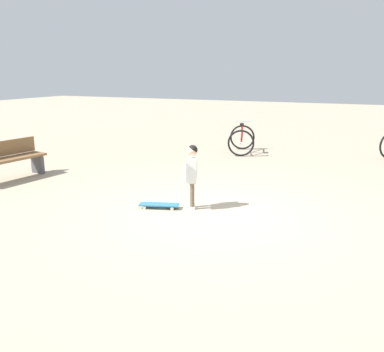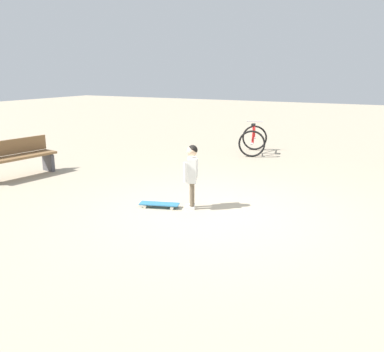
{
  "view_description": "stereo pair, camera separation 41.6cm",
  "coord_description": "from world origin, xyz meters",
  "views": [
    {
      "loc": [
        -2.14,
        5.79,
        2.19
      ],
      "look_at": [
        0.45,
        -0.05,
        0.55
      ],
      "focal_mm": 38.03,
      "sensor_mm": 36.0,
      "label": 1
    },
    {
      "loc": [
        -2.52,
        5.61,
        2.19
      ],
      "look_at": [
        0.45,
        -0.05,
        0.55
      ],
      "focal_mm": 38.03,
      "sensor_mm": 36.0,
      "label": 2
    }
  ],
  "objects": [
    {
      "name": "skateboard",
      "position": [
        0.94,
        0.18,
        0.06
      ],
      "size": [
        0.68,
        0.38,
        0.07
      ],
      "color": "teal",
      "rests_on": "ground"
    },
    {
      "name": "bicycle_mid",
      "position": [
        1.12,
        -4.97,
        0.38
      ],
      "size": [
        0.96,
        1.22,
        0.85
      ],
      "color": "black",
      "rests_on": "ground"
    },
    {
      "name": "street_bench",
      "position": [
        4.71,
        -0.17,
        0.42
      ],
      "size": [
        0.66,
        1.65,
        0.8
      ],
      "color": "brown",
      "rests_on": "ground"
    },
    {
      "name": "child_person",
      "position": [
        0.45,
        -0.05,
        0.66
      ],
      "size": [
        0.25,
        0.41,
        1.06
      ],
      "color": "brown",
      "rests_on": "ground"
    },
    {
      "name": "ground_plane",
      "position": [
        0.0,
        0.0,
        0.0
      ],
      "size": [
        50.0,
        50.0,
        0.0
      ],
      "primitive_type": "plane",
      "color": "tan"
    }
  ]
}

